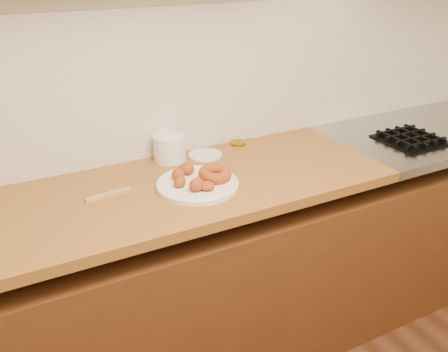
{
  "coord_description": "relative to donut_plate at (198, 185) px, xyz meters",
  "views": [
    {
      "loc": [
        -0.89,
        0.21,
        1.69
      ],
      "look_at": [
        -0.16,
        1.62,
        0.93
      ],
      "focal_mm": 38.0,
      "sensor_mm": 36.0,
      "label": 1
    }
  ],
  "objects": [
    {
      "name": "backsplash",
      "position": [
        0.26,
        0.35,
        0.29
      ],
      "size": [
        3.6,
        0.02,
        0.6
      ],
      "primitive_type": "cube",
      "color": "beige",
      "rests_on": "wall_back"
    },
    {
      "name": "wall_back",
      "position": [
        0.26,
        0.36,
        0.44
      ],
      "size": [
        4.0,
        0.02,
        2.7
      ],
      "primitive_type": "cube",
      "color": "#BBAE8F",
      "rests_on": "ground"
    },
    {
      "name": "butcher_block",
      "position": [
        -0.39,
        0.05,
        -0.03
      ],
      "size": [
        2.3,
        0.62,
        0.04
      ],
      "primitive_type": "cube",
      "color": "#905C20",
      "rests_on": "base_cabinet"
    },
    {
      "name": "ring_donut",
      "position": [
        0.07,
        -0.0,
        0.03
      ],
      "size": [
        0.18,
        0.18,
        0.06
      ],
      "primitive_type": "torus",
      "rotation": [
        0.1,
        0.0,
        0.68
      ],
      "color": "#9B4A23",
      "rests_on": "donut_plate"
    },
    {
      "name": "tub_lid",
      "position": [
        0.15,
        0.25,
        -0.0
      ],
      "size": [
        0.18,
        0.18,
        0.01
      ],
      "primitive_type": "cylinder",
      "rotation": [
        0.0,
        0.0,
        0.34
      ],
      "color": "silver",
      "rests_on": "butcher_block"
    },
    {
      "name": "wooden_utensil",
      "position": [
        -0.31,
        0.08,
        -0.0
      ],
      "size": [
        0.17,
        0.04,
        0.01
      ],
      "primitive_type": "cube",
      "rotation": [
        0.0,
        0.0,
        0.11
      ],
      "color": "#A78854",
      "rests_on": "butcher_block"
    },
    {
      "name": "fried_dough_chunks",
      "position": [
        -0.03,
        0.0,
        0.03
      ],
      "size": [
        0.15,
        0.23,
        0.05
      ],
      "color": "#9B4A23",
      "rests_on": "donut_plate"
    },
    {
      "name": "plastic_tub",
      "position": [
        0.0,
        0.28,
        0.05
      ],
      "size": [
        0.14,
        0.14,
        0.11
      ],
      "primitive_type": "cylinder",
      "rotation": [
        0.0,
        0.0,
        -0.05
      ],
      "color": "silver",
      "rests_on": "butcher_block"
    },
    {
      "name": "donut_plate",
      "position": [
        0.0,
        0.0,
        0.0
      ],
      "size": [
        0.3,
        0.3,
        0.02
      ],
      "primitive_type": "cylinder",
      "color": "white",
      "rests_on": "butcher_block"
    },
    {
      "name": "stovetop",
      "position": [
        1.41,
        0.05,
        -0.03
      ],
      "size": [
        1.3,
        0.62,
        0.04
      ],
      "primitive_type": "cube",
      "color": "#9EA0A5",
      "rests_on": "base_cabinet"
    },
    {
      "name": "brass_jar_lid",
      "position": [
        0.34,
        0.3,
        -0.0
      ],
      "size": [
        0.08,
        0.08,
        0.01
      ],
      "primitive_type": "cylinder",
      "rotation": [
        0.0,
        0.0,
        0.17
      ],
      "color": "#9E7317",
      "rests_on": "butcher_block"
    },
    {
      "name": "base_cabinet",
      "position": [
        0.26,
        0.05,
        -0.52
      ],
      "size": [
        3.6,
        0.6,
        0.77
      ],
      "primitive_type": "cube",
      "color": "#4F2911",
      "rests_on": "floor"
    }
  ]
}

